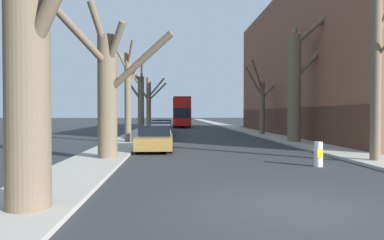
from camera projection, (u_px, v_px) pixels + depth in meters
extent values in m
plane|color=#2B2D30|center=(298.00, 208.00, 7.40)|extent=(300.00, 300.00, 0.00)
cube|color=#A39E93|center=(152.00, 125.00, 56.94)|extent=(2.40, 120.00, 0.12)
cube|color=#A39E93|center=(223.00, 125.00, 57.66)|extent=(2.40, 120.00, 0.12)
cube|color=brown|center=(332.00, 65.00, 31.69)|extent=(10.00, 30.50, 13.06)
cube|color=#492D21|center=(278.00, 122.00, 31.49)|extent=(0.12, 29.89, 2.50)
cylinder|color=brown|center=(27.00, 76.00, 6.90)|extent=(0.89, 0.89, 5.59)
cylinder|color=brown|center=(107.00, 98.00, 14.83)|extent=(0.84, 0.84, 5.42)
cylinder|color=brown|center=(83.00, 39.00, 13.56)|extent=(1.76, 2.65, 1.98)
cylinder|color=brown|center=(115.00, 45.00, 14.39)|extent=(1.17, 1.22, 1.91)
cylinder|color=brown|center=(99.00, 28.00, 14.35)|extent=(0.91, 1.19, 2.11)
cylinder|color=brown|center=(138.00, 63.00, 14.33)|extent=(3.05, 1.45, 2.54)
cylinder|color=brown|center=(128.00, 98.00, 23.32)|extent=(0.46, 0.46, 6.15)
cylinder|color=brown|center=(135.00, 74.00, 23.77)|extent=(1.06, 1.13, 2.00)
cylinder|color=brown|center=(120.00, 56.00, 23.01)|extent=(1.12, 0.65, 1.99)
cylinder|color=brown|center=(130.00, 53.00, 22.82)|extent=(0.63, 1.10, 1.68)
cylinder|color=brown|center=(141.00, 106.00, 31.58)|extent=(0.58, 0.58, 5.43)
cylinder|color=brown|center=(142.00, 75.00, 30.90)|extent=(0.47, 1.46, 1.95)
cylinder|color=brown|center=(130.00, 68.00, 30.83)|extent=(2.13, 1.50, 2.77)
cylinder|color=brown|center=(135.00, 91.00, 31.38)|extent=(1.34, 0.51, 1.75)
cylinder|color=brown|center=(149.00, 104.00, 40.47)|extent=(0.56, 0.56, 6.27)
cylinder|color=brown|center=(156.00, 87.00, 40.15)|extent=(2.06, 0.90, 2.31)
cylinder|color=brown|center=(141.00, 88.00, 39.63)|extent=(1.92, 1.75, 3.14)
cylinder|color=brown|center=(157.00, 92.00, 40.73)|extent=(2.21, 0.70, 2.27)
cylinder|color=brown|center=(376.00, 74.00, 14.00)|extent=(0.40, 0.40, 7.34)
cylinder|color=brown|center=(294.00, 89.00, 23.36)|extent=(0.88, 0.88, 7.40)
cylinder|color=brown|center=(311.00, 61.00, 23.16)|extent=(2.37, 0.81, 2.59)
cylinder|color=brown|center=(295.00, 40.00, 24.38)|extent=(1.16, 2.43, 2.25)
cylinder|color=brown|center=(309.00, 31.00, 22.67)|extent=(1.85, 1.69, 1.69)
cylinder|color=brown|center=(262.00, 108.00, 31.70)|extent=(0.47, 0.47, 5.01)
cylinder|color=brown|center=(262.00, 85.00, 33.24)|extent=(0.97, 3.24, 2.08)
cylinder|color=brown|center=(257.00, 75.00, 30.63)|extent=(1.62, 2.13, 2.58)
cylinder|color=brown|center=(253.00, 95.00, 32.59)|extent=(1.45, 2.07, 1.57)
cylinder|color=brown|center=(254.00, 82.00, 31.20)|extent=(1.92, 1.02, 2.70)
cylinder|color=brown|center=(268.00, 92.00, 32.43)|extent=(1.67, 1.60, 1.49)
cube|color=red|center=(181.00, 116.00, 51.14)|extent=(2.43, 10.74, 2.52)
cube|color=red|center=(181.00, 103.00, 51.10)|extent=(2.38, 10.52, 1.35)
cube|color=#A91111|center=(181.00, 98.00, 51.09)|extent=(2.38, 10.52, 0.12)
cube|color=black|center=(181.00, 113.00, 51.13)|extent=(2.46, 9.45, 1.31)
cube|color=black|center=(181.00, 103.00, 51.10)|extent=(2.46, 9.45, 1.03)
cube|color=black|center=(182.00, 113.00, 45.79)|extent=(2.19, 0.06, 1.37)
cylinder|color=black|center=(174.00, 124.00, 47.88)|extent=(0.30, 1.10, 1.10)
cylinder|color=black|center=(189.00, 124.00, 48.01)|extent=(0.30, 1.10, 1.10)
cylinder|color=black|center=(174.00, 123.00, 54.10)|extent=(0.30, 1.10, 1.10)
cylinder|color=black|center=(187.00, 123.00, 54.23)|extent=(0.30, 1.10, 1.10)
cube|color=olive|center=(155.00, 141.00, 18.81)|extent=(1.89, 4.56, 0.64)
cube|color=black|center=(155.00, 130.00, 19.07)|extent=(1.67, 2.37, 0.58)
cylinder|color=black|center=(137.00, 147.00, 17.40)|extent=(0.20, 0.63, 0.63)
cylinder|color=black|center=(170.00, 147.00, 17.50)|extent=(0.20, 0.63, 0.63)
cylinder|color=black|center=(142.00, 143.00, 20.13)|extent=(0.20, 0.63, 0.63)
cylinder|color=black|center=(170.00, 143.00, 20.23)|extent=(0.20, 0.63, 0.63)
cube|color=silver|center=(159.00, 134.00, 25.01)|extent=(1.73, 4.43, 0.69)
cube|color=black|center=(159.00, 125.00, 25.26)|extent=(1.52, 2.30, 0.57)
cylinder|color=black|center=(148.00, 138.00, 23.64)|extent=(0.20, 0.62, 0.62)
cylinder|color=black|center=(169.00, 138.00, 23.73)|extent=(0.20, 0.62, 0.62)
cylinder|color=black|center=(150.00, 136.00, 26.29)|extent=(0.20, 0.62, 0.62)
cylinder|color=black|center=(170.00, 136.00, 26.38)|extent=(0.20, 0.62, 0.62)
cube|color=black|center=(162.00, 130.00, 31.39)|extent=(1.89, 4.14, 0.68)
cube|color=black|center=(162.00, 123.00, 31.63)|extent=(1.66, 2.15, 0.60)
cylinder|color=black|center=(152.00, 133.00, 30.11)|extent=(0.20, 0.62, 0.62)
cylinder|color=black|center=(171.00, 133.00, 30.21)|extent=(0.20, 0.62, 0.62)
cylinder|color=black|center=(153.00, 132.00, 32.59)|extent=(0.20, 0.62, 0.62)
cylinder|color=black|center=(171.00, 131.00, 32.69)|extent=(0.20, 0.62, 0.62)
cube|color=silver|center=(163.00, 127.00, 37.34)|extent=(1.76, 4.20, 0.67)
cube|color=black|center=(163.00, 121.00, 37.58)|extent=(1.55, 2.18, 0.60)
cylinder|color=black|center=(156.00, 130.00, 36.05)|extent=(0.20, 0.60, 0.60)
cylinder|color=black|center=(170.00, 130.00, 36.14)|extent=(0.20, 0.60, 0.60)
cylinder|color=black|center=(157.00, 129.00, 38.56)|extent=(0.20, 0.60, 0.60)
cylinder|color=black|center=(170.00, 129.00, 38.65)|extent=(0.20, 0.60, 0.60)
cylinder|color=white|center=(318.00, 154.00, 13.10)|extent=(0.31, 0.31, 0.95)
cube|color=yellow|center=(320.00, 153.00, 12.94)|extent=(0.22, 0.01, 0.34)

